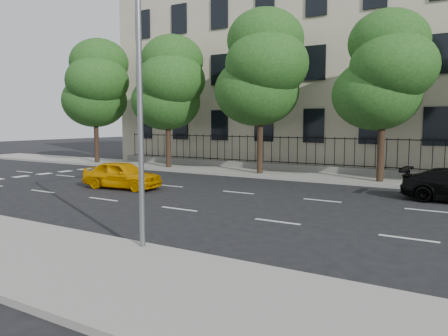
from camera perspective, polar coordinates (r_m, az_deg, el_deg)
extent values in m
plane|color=black|center=(14.60, -11.85, -6.94)|extent=(120.00, 120.00, 0.00)
cube|color=gray|center=(12.08, -25.12, -9.77)|extent=(60.00, 4.00, 0.15)
cube|color=gray|center=(26.43, 9.35, -0.93)|extent=(60.00, 4.00, 0.15)
cube|color=beige|center=(35.23, 15.30, 15.24)|extent=(34.00, 12.00, 18.00)
cube|color=slate|center=(27.97, 10.66, 0.00)|extent=(30.00, 0.50, 0.40)
cube|color=black|center=(27.94, 10.67, 0.61)|extent=(28.80, 0.05, 0.05)
cube|color=black|center=(27.84, 10.74, 3.89)|extent=(28.80, 0.05, 0.05)
cylinder|color=slate|center=(10.89, -10.97, 10.69)|extent=(0.14, 0.14, 8.00)
cylinder|color=#382619|center=(34.95, -16.31, 3.31)|extent=(0.36, 0.36, 3.15)
ellipsoid|color=#1A4918|center=(35.45, -16.54, 8.41)|extent=(4.94, 4.94, 4.06)
ellipsoid|color=#1A4918|center=(34.54, -16.22, 10.86)|extent=(4.68, 4.68, 3.85)
ellipsoid|color=#1A4918|center=(35.39, -16.00, 13.08)|extent=(4.42, 4.42, 3.64)
cylinder|color=#382619|center=(30.16, -7.28, 2.94)|extent=(0.36, 0.36, 2.97)
ellipsoid|color=#1A4918|center=(30.63, -7.59, 8.57)|extent=(4.75, 4.75, 3.90)
ellipsoid|color=#1A4918|center=(29.78, -6.87, 11.31)|extent=(4.50, 4.50, 3.70)
ellipsoid|color=#1A4918|center=(30.65, -6.79, 13.75)|extent=(4.25, 4.25, 3.50)
cylinder|color=#382619|center=(26.37, 4.72, 2.91)|extent=(0.36, 0.36, 3.32)
ellipsoid|color=#1A4918|center=(26.84, 4.30, 9.98)|extent=(5.13, 5.13, 4.21)
ellipsoid|color=#1A4918|center=(26.14, 5.62, 13.34)|extent=(4.86, 4.86, 4.00)
ellipsoid|color=#1A4918|center=(27.08, 5.43, 16.27)|extent=(4.59, 4.59, 3.78)
cylinder|color=#382619|center=(24.08, 19.79, 1.98)|extent=(0.36, 0.36, 3.08)
ellipsoid|color=#1A4918|center=(24.45, 19.26, 9.05)|extent=(4.56, 4.56, 3.74)
ellipsoid|color=#1A4918|center=(23.90, 21.27, 12.23)|extent=(4.32, 4.32, 3.55)
ellipsoid|color=#1A4918|center=(24.74, 20.70, 15.12)|extent=(4.08, 4.08, 3.36)
imported|color=#E59900|center=(21.87, -13.17, -0.86)|extent=(4.15, 2.05, 1.36)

